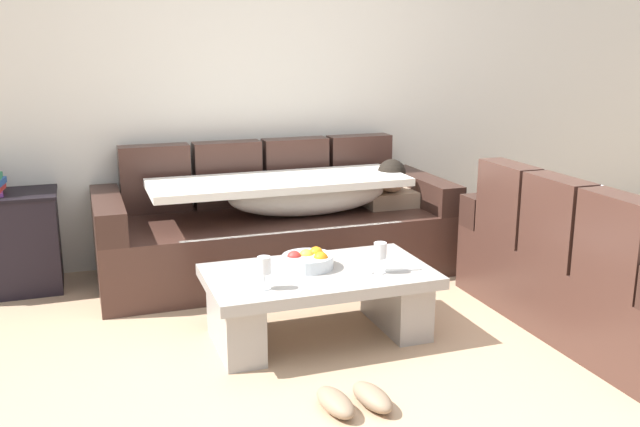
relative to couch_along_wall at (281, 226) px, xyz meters
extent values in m
plane|color=tan|center=(0.06, -1.62, -0.33)|extent=(14.00, 14.00, 0.00)
cube|color=silver|center=(0.06, 0.53, 1.02)|extent=(9.00, 0.10, 2.70)
cube|color=#422921|center=(-0.04, -0.02, -0.12)|extent=(2.37, 0.92, 0.42)
cube|color=#422921|center=(-0.79, 0.36, 0.32)|extent=(0.47, 0.16, 0.46)
cube|color=#422921|center=(-0.29, 0.36, 0.32)|extent=(0.47, 0.16, 0.46)
cube|color=#422921|center=(0.21, 0.36, 0.32)|extent=(0.47, 0.16, 0.46)
cube|color=#422921|center=(0.72, 0.36, 0.32)|extent=(0.47, 0.16, 0.46)
cube|color=#35201A|center=(-1.14, -0.02, 0.19)|extent=(0.18, 0.92, 0.20)
cube|color=#35201A|center=(1.06, -0.02, 0.19)|extent=(0.18, 0.92, 0.20)
cube|color=gray|center=(0.79, -0.03, 0.14)|extent=(0.36, 0.28, 0.11)
sphere|color=tan|center=(0.79, -0.07, 0.30)|extent=(0.21, 0.21, 0.21)
sphere|color=black|center=(0.79, -0.07, 0.33)|extent=(0.20, 0.20, 0.20)
ellipsoid|color=silver|center=(0.17, -0.07, 0.23)|extent=(1.10, 0.44, 0.28)
cube|color=silver|center=(-0.04, -0.09, 0.33)|extent=(1.70, 0.60, 0.05)
cube|color=silver|center=(-0.04, -0.46, -0.10)|extent=(1.44, 0.04, 0.38)
cube|color=#422921|center=(1.46, -1.50, -0.12)|extent=(0.92, 1.71, 0.42)
cube|color=#422921|center=(1.08, -1.95, 0.32)|extent=(0.16, 0.42, 0.46)
cube|color=#422921|center=(1.08, -1.50, 0.32)|extent=(0.16, 0.42, 0.46)
cube|color=#422921|center=(1.08, -1.05, 0.32)|extent=(0.16, 0.42, 0.46)
cube|color=#35201A|center=(1.46, -0.74, 0.19)|extent=(0.92, 0.18, 0.20)
cube|color=#4C4C56|center=(1.47, -1.01, 0.14)|extent=(0.28, 0.36, 0.11)
sphere|color=tan|center=(1.51, -1.01, 0.30)|extent=(0.21, 0.21, 0.21)
sphere|color=#9E7042|center=(1.51, -1.01, 0.33)|extent=(0.20, 0.20, 0.20)
ellipsoid|color=silver|center=(1.51, -1.63, 0.23)|extent=(0.44, 0.79, 0.28)
cube|color=silver|center=(1.53, -1.50, 0.33)|extent=(0.60, 1.24, 0.05)
cube|color=#A19B94|center=(-0.12, -1.12, 0.02)|extent=(1.20, 0.68, 0.06)
cube|color=#A19B94|center=(-0.58, -1.12, -0.17)|extent=(0.20, 0.54, 0.32)
cube|color=#A19B94|center=(0.34, -1.12, -0.17)|extent=(0.20, 0.54, 0.32)
cylinder|color=silver|center=(-0.16, -1.05, 0.08)|extent=(0.28, 0.28, 0.07)
sphere|color=orange|center=(-0.10, -1.11, 0.11)|extent=(0.08, 0.08, 0.08)
sphere|color=gold|center=(-0.16, -1.03, 0.11)|extent=(0.08, 0.08, 0.08)
sphere|color=orange|center=(-0.09, -1.01, 0.11)|extent=(0.08, 0.08, 0.08)
sphere|color=#B52D27|center=(-0.23, -1.04, 0.11)|extent=(0.08, 0.08, 0.08)
cylinder|color=silver|center=(-0.46, -1.29, 0.05)|extent=(0.06, 0.06, 0.01)
cylinder|color=silver|center=(-0.46, -1.29, 0.09)|extent=(0.01, 0.01, 0.07)
cylinder|color=silver|center=(-0.46, -1.29, 0.17)|extent=(0.07, 0.07, 0.08)
cylinder|color=silver|center=(0.18, -1.25, 0.05)|extent=(0.06, 0.06, 0.01)
cylinder|color=silver|center=(0.18, -1.25, 0.09)|extent=(0.01, 0.01, 0.07)
cylinder|color=silver|center=(0.18, -1.25, 0.17)|extent=(0.07, 0.07, 0.08)
cube|color=white|center=(0.28, -1.17, 0.05)|extent=(0.30, 0.24, 0.01)
cube|color=black|center=(-1.79, 0.23, -0.02)|extent=(0.70, 0.42, 0.62)
ellipsoid|color=#8C7259|center=(-0.31, -1.89, -0.29)|extent=(0.16, 0.28, 0.09)
ellipsoid|color=#8C7259|center=(-0.14, -1.90, -0.29)|extent=(0.16, 0.29, 0.09)
camera|label=1|loc=(-1.29, -4.47, 1.26)|focal=39.35mm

